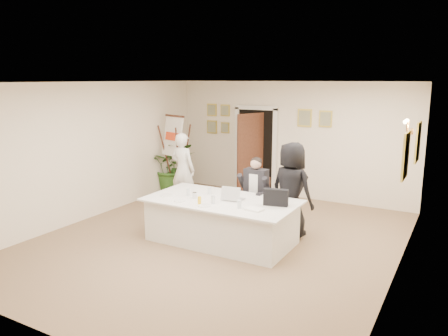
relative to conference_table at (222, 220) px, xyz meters
name	(u,v)px	position (x,y,z in m)	size (l,w,h in m)	color
floor	(218,240)	(-0.08, 0.00, -0.39)	(7.00, 7.00, 0.00)	brown
ceiling	(217,82)	(-0.08, 0.00, 2.41)	(6.00, 7.00, 0.02)	white
wall_back	(290,140)	(-0.08, 3.50, 1.01)	(6.00, 0.10, 2.80)	white
wall_front	(50,220)	(-0.08, -3.50, 1.01)	(6.00, 0.10, 2.80)	white
wall_left	(92,150)	(-3.08, 0.00, 1.01)	(0.10, 7.00, 2.80)	white
wall_right	(401,184)	(2.92, 0.00, 1.01)	(0.10, 7.00, 2.80)	white
doorway	(254,153)	(-0.97, 3.32, 0.65)	(1.14, 0.86, 2.20)	black
pictures_back_wall	(260,120)	(-0.88, 3.47, 1.46)	(3.40, 0.06, 0.80)	gold
pictures_right_wall	(412,148)	(2.89, 1.20, 1.36)	(0.06, 2.20, 0.80)	gold
wall_sconce	(409,126)	(2.82, 1.20, 1.71)	(0.20, 0.30, 0.24)	#D28F43
conference_table	(222,220)	(0.00, 0.00, 0.00)	(2.66, 1.42, 0.78)	white
seated_man	(255,192)	(0.18, 0.98, 0.31)	(0.60, 0.64, 1.41)	black
flip_chart	(177,159)	(-2.61, 2.30, 0.51)	(0.70, 0.52, 1.95)	#331910
standing_man	(183,169)	(-1.90, 1.55, 0.44)	(0.61, 0.40, 1.67)	white
standing_woman	(291,190)	(0.95, 0.90, 0.48)	(0.85, 0.56, 1.75)	black
potted_palm	(173,167)	(-2.88, 2.50, 0.25)	(1.15, 1.00, 1.28)	#2D5A1E
laptop	(234,192)	(0.19, 0.10, 0.52)	(0.34, 0.36, 0.28)	#B7BABC
laptop_bag	(276,197)	(0.97, 0.12, 0.53)	(0.41, 0.11, 0.29)	black
paper_stack	(254,209)	(0.77, -0.28, 0.40)	(0.29, 0.20, 0.03)	white
plate_left	(166,195)	(-1.00, -0.27, 0.39)	(0.24, 0.24, 0.01)	white
plate_mid	(179,201)	(-0.58, -0.45, 0.39)	(0.20, 0.20, 0.01)	white
plate_near	(204,206)	(-0.05, -0.49, 0.39)	(0.22, 0.22, 0.01)	white
glass_a	(188,192)	(-0.64, -0.09, 0.45)	(0.07, 0.07, 0.14)	silver
glass_b	(213,200)	(0.00, -0.29, 0.45)	(0.07, 0.07, 0.14)	silver
glass_c	(239,204)	(0.52, -0.32, 0.45)	(0.07, 0.07, 0.14)	silver
glass_d	(210,191)	(-0.37, 0.21, 0.45)	(0.07, 0.07, 0.14)	silver
oj_glass	(199,200)	(-0.19, -0.43, 0.45)	(0.06, 0.06, 0.13)	yellow
steel_jug	(195,195)	(-0.46, -0.17, 0.44)	(0.08, 0.08, 0.11)	silver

